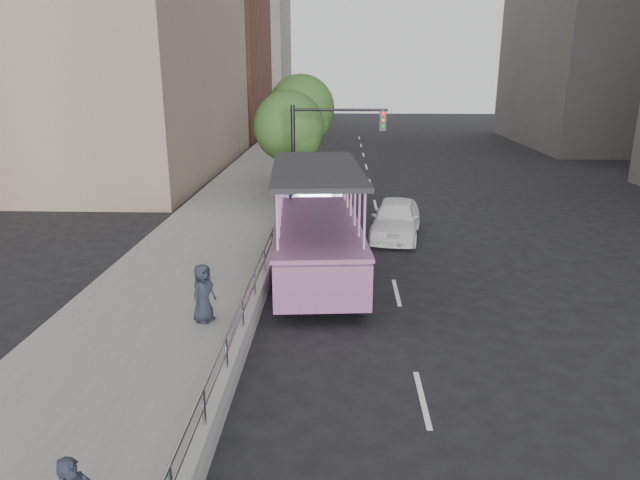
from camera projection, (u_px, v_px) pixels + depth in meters
ground at (370, 353)px, 13.97m from camera, size 160.00×160.00×0.00m
sidewalk at (221, 233)px, 23.71m from camera, size 5.50×80.00×0.30m
kerb_wall at (255, 301)px, 15.86m from camera, size 0.24×30.00×0.36m
guardrail at (254, 279)px, 15.67m from camera, size 0.07×22.00×0.71m
duck_boat at (315, 224)px, 20.38m from camera, size 3.56×11.20×3.66m
car at (396, 218)px, 23.47m from camera, size 2.62×4.89×1.58m
pedestrian_far at (203, 293)px, 14.83m from camera, size 0.79×0.91×1.57m
parking_sign at (291, 200)px, 21.92m from camera, size 0.13×0.67×2.98m
traffic_signal at (320, 145)px, 24.99m from camera, size 4.20×0.32×5.20m
street_tree_near at (291, 129)px, 28.24m from camera, size 3.52×3.52×5.72m
street_tree_far at (303, 111)px, 33.83m from camera, size 3.97×3.97×6.45m
midrise_brick at (171, 3)px, 56.85m from camera, size 18.00×16.00×26.00m
midrise_stone_b at (224, 42)px, 72.95m from camera, size 16.00×14.00×20.00m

